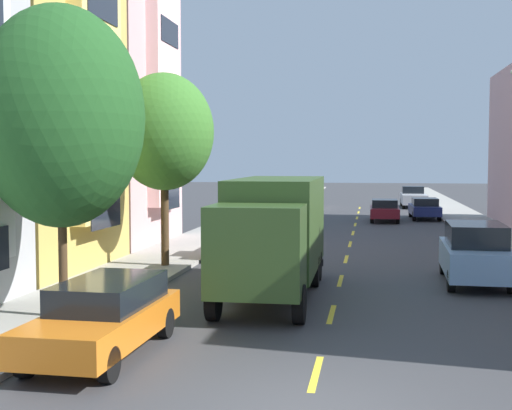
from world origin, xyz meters
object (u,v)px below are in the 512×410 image
object	(u,v)px
parked_wagon_orange	(105,315)
parked_sedan_navy	(425,208)
delivery_box_truck	(274,230)
parked_pickup_champagne	(244,236)
parked_pickup_silver	(413,197)
moving_burgundy_sedan	(384,210)
parked_pickup_forest	(281,211)
parked_suv_sky	(475,253)
street_tree_nearest	(60,117)
parked_pickup_white	(306,198)
street_tree_second	(164,132)

from	to	relation	value
parked_wagon_orange	parked_sedan_navy	bearing A→B (deg)	75.48
parked_wagon_orange	parked_sedan_navy	xyz separation A→B (m)	(8.82, 34.07, -0.05)
delivery_box_truck	parked_pickup_champagne	distance (m)	8.43
parked_pickup_silver	moving_burgundy_sedan	size ratio (longest dim) A/B	1.18
parked_pickup_forest	parked_suv_sky	distance (m)	20.78
delivery_box_truck	parked_wagon_orange	bearing A→B (deg)	-110.95
street_tree_nearest	delivery_box_truck	world-z (taller)	street_tree_nearest
street_tree_nearest	parked_suv_sky	size ratio (longest dim) A/B	1.55
delivery_box_truck	parked_sedan_navy	bearing A→B (deg)	77.11
parked_pickup_champagne	parked_wagon_orange	bearing A→B (deg)	-90.59
parked_pickup_white	parked_suv_sky	distance (m)	35.60
parked_suv_sky	moving_burgundy_sedan	bearing A→B (deg)	96.34
street_tree_nearest	parked_suv_sky	bearing A→B (deg)	34.01
street_tree_nearest	parked_pickup_champagne	distance (m)	13.08
street_tree_nearest	street_tree_second	size ratio (longest dim) A/B	1.08
parked_pickup_silver	moving_burgundy_sedan	bearing A→B (deg)	-100.65
delivery_box_truck	parked_pickup_champagne	world-z (taller)	delivery_box_truck
parked_wagon_orange	street_tree_nearest	bearing A→B (deg)	129.69
parked_wagon_orange	parked_suv_sky	size ratio (longest dim) A/B	0.98
parked_pickup_forest	parked_sedan_navy	bearing A→B (deg)	31.86
parked_pickup_champagne	street_tree_nearest	bearing A→B (deg)	-100.20
parked_wagon_orange	parked_pickup_forest	bearing A→B (deg)	90.20
street_tree_nearest	delivery_box_truck	xyz separation A→B (m)	(4.60, 4.20, -3.06)
street_tree_second	parked_pickup_forest	distance (m)	18.26
delivery_box_truck	parked_wagon_orange	distance (m)	7.23
parked_pickup_forest	parked_pickup_silver	xyz separation A→B (m)	(8.88, 17.39, 0.00)
parked_pickup_champagne	delivery_box_truck	bearing A→B (deg)	-73.30
street_tree_nearest	parked_sedan_navy	distance (m)	33.69
parked_wagon_orange	parked_pickup_white	xyz separation A→B (m)	(-0.05, 44.19, 0.02)
parked_pickup_white	moving_burgundy_sedan	bearing A→B (deg)	-63.09
parked_pickup_white	moving_burgundy_sedan	xyz separation A→B (m)	(6.20, -12.22, -0.08)
street_tree_second	parked_sedan_navy	xyz separation A→B (m)	(10.87, 23.23, -4.21)
parked_wagon_orange	parked_pickup_forest	distance (m)	28.53
parked_pickup_champagne	parked_suv_sky	xyz separation A→B (m)	(8.48, -5.00, 0.16)
street_tree_nearest	parked_pickup_silver	size ratio (longest dim) A/B	1.42
delivery_box_truck	parked_sedan_navy	size ratio (longest dim) A/B	1.81
parked_wagon_orange	parked_pickup_champagne	bearing A→B (deg)	89.41
parked_sedan_navy	parked_pickup_white	size ratio (longest dim) A/B	0.85
street_tree_nearest	parked_pickup_champagne	xyz separation A→B (m)	(2.20, 12.21, -4.16)
parked_pickup_champagne	parked_pickup_white	world-z (taller)	same
street_tree_nearest	parked_suv_sky	xyz separation A→B (m)	(10.68, 7.21, -4.00)
parked_pickup_champagne	parked_sedan_navy	bearing A→B (deg)	65.92
street_tree_second	parked_sedan_navy	bearing A→B (deg)	64.92
parked_pickup_forest	parked_pickup_silver	distance (m)	19.53
street_tree_nearest	parked_pickup_white	bearing A→B (deg)	87.26
parked_sedan_navy	parked_pickup_forest	bearing A→B (deg)	-148.14
parked_wagon_orange	moving_burgundy_sedan	bearing A→B (deg)	79.10
street_tree_second	parked_pickup_champagne	distance (m)	6.04
parked_pickup_silver	moving_burgundy_sedan	world-z (taller)	parked_pickup_silver
street_tree_second	parked_sedan_navy	size ratio (longest dim) A/B	1.53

